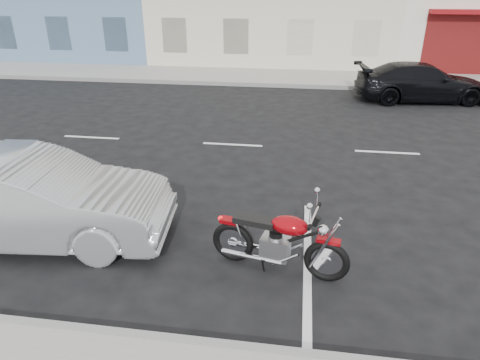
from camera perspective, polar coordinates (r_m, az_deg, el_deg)
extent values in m
plane|color=black|center=(11.34, 9.05, 4.18)|extent=(120.00, 120.00, 0.00)
cube|color=gray|center=(20.27, -5.57, 13.78)|extent=(80.00, 3.40, 0.15)
cube|color=gray|center=(18.66, -6.80, 12.77)|extent=(80.00, 0.12, 0.16)
torus|color=black|center=(6.32, 18.23, -11.75)|extent=(0.67, 0.25, 0.66)
torus|color=black|center=(6.45, 5.31, -9.59)|extent=(0.67, 0.25, 0.66)
cube|color=maroon|center=(6.12, 18.67, -9.13)|extent=(0.36, 0.20, 0.05)
cube|color=maroon|center=(6.26, 5.09, -6.75)|extent=(0.32, 0.22, 0.06)
cube|color=gray|center=(6.31, 11.33, -10.22)|extent=(0.47, 0.38, 0.34)
ellipsoid|color=maroon|center=(6.07, 13.51, -7.30)|extent=(0.61, 0.45, 0.27)
cube|color=black|center=(6.14, 8.62, -6.66)|extent=(0.65, 0.38, 0.09)
cylinder|color=silver|center=(5.94, 16.95, -5.94)|extent=(0.18, 0.69, 0.04)
sphere|color=silver|center=(6.04, 18.01, -7.83)|extent=(0.17, 0.17, 0.17)
cylinder|color=silver|center=(6.33, 8.01, -11.57)|extent=(0.94, 0.28, 0.08)
cylinder|color=silver|center=(6.55, 8.58, -10.20)|extent=(0.94, 0.28, 0.08)
cylinder|color=silver|center=(6.15, 18.14, -9.45)|extent=(0.38, 0.12, 0.79)
cylinder|color=black|center=(6.20, 13.46, -9.27)|extent=(0.79, 0.22, 0.49)
imported|color=#A8ABB0|center=(7.75, -26.19, -2.32)|extent=(4.65, 2.01, 1.49)
imported|color=black|center=(17.07, 23.01, 11.92)|extent=(4.84, 2.43, 1.35)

